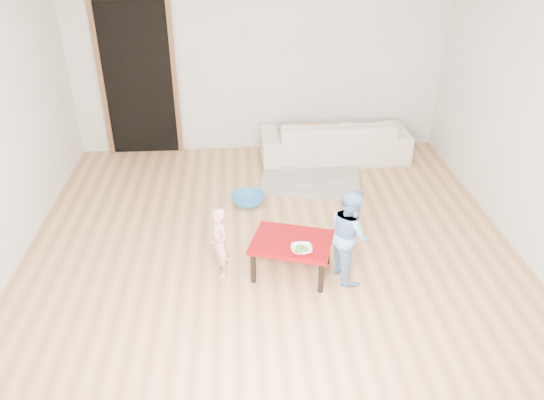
{
  "coord_description": "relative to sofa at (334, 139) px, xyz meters",
  "views": [
    {
      "loc": [
        -0.29,
        -4.53,
        3.13
      ],
      "look_at": [
        0.0,
        -0.2,
        0.65
      ],
      "focal_mm": 35.0,
      "sensor_mm": 36.0,
      "label": 1
    }
  ],
  "objects": [
    {
      "name": "cushion",
      "position": [
        -0.47,
        -0.14,
        0.15
      ],
      "size": [
        0.49,
        0.45,
        0.12
      ],
      "primitive_type": "cube",
      "rotation": [
        0.0,
        0.0,
        0.13
      ],
      "color": "orange",
      "rests_on": "sofa"
    },
    {
      "name": "basin",
      "position": [
        -1.2,
        -1.19,
        -0.23
      ],
      "size": [
        0.39,
        0.39,
        0.12
      ],
      "primitive_type": "imported",
      "color": "#337DC1",
      "rests_on": "floor"
    },
    {
      "name": "back_wall",
      "position": [
        -0.99,
        0.45,
        1.01
      ],
      "size": [
        5.0,
        0.02,
        2.6
      ],
      "primitive_type": "cube",
      "color": "beige",
      "rests_on": "floor"
    },
    {
      "name": "doorway",
      "position": [
        -2.59,
        0.43,
        0.74
      ],
      "size": [
        1.02,
        0.08,
        2.11
      ],
      "primitive_type": null,
      "color": "brown",
      "rests_on": "back_wall"
    },
    {
      "name": "sofa",
      "position": [
        0.0,
        0.0,
        0.0
      ],
      "size": [
        2.0,
        0.82,
        0.58
      ],
      "primitive_type": "imported",
      "rotation": [
        0.0,
        0.0,
        3.17
      ],
      "color": "white",
      "rests_on": "floor"
    },
    {
      "name": "broccoli",
      "position": [
        -0.76,
        -2.7,
        0.1
      ],
      "size": [
        0.12,
        0.12,
        0.06
      ],
      "primitive_type": null,
      "color": "#2D5919",
      "rests_on": "red_table"
    },
    {
      "name": "bowl",
      "position": [
        -0.76,
        -2.7,
        0.1
      ],
      "size": [
        0.19,
        0.19,
        0.05
      ],
      "primitive_type": "imported",
      "color": "white",
      "rests_on": "red_table"
    },
    {
      "name": "floor",
      "position": [
        -0.99,
        -2.05,
        -0.29
      ],
      "size": [
        5.0,
        5.0,
        0.01
      ],
      "primitive_type": "cube",
      "color": "#A97148",
      "rests_on": "ground"
    },
    {
      "name": "child_blue",
      "position": [
        -0.31,
        -2.59,
        0.17
      ],
      "size": [
        0.43,
        0.5,
        0.92
      ],
      "primitive_type": "imported",
      "rotation": [
        0.0,
        0.0,
        1.77
      ],
      "color": "#578ACA",
      "rests_on": "floor"
    },
    {
      "name": "child_pink",
      "position": [
        -1.51,
        -2.5,
        0.06
      ],
      "size": [
        0.28,
        0.31,
        0.7
      ],
      "primitive_type": "imported",
      "rotation": [
        0.0,
        0.0,
        -0.99
      ],
      "color": "#EE6C7E",
      "rests_on": "floor"
    },
    {
      "name": "red_table",
      "position": [
        -0.83,
        -2.52,
        -0.11
      ],
      "size": [
        0.86,
        0.74,
        0.36
      ],
      "primitive_type": null,
      "rotation": [
        0.0,
        0.0,
        -0.3
      ],
      "color": "maroon",
      "rests_on": "floor"
    },
    {
      "name": "right_wall",
      "position": [
        1.51,
        -2.05,
        1.01
      ],
      "size": [
        0.02,
        5.0,
        2.6
      ],
      "primitive_type": "cube",
      "color": "beige",
      "rests_on": "floor"
    },
    {
      "name": "blanket",
      "position": [
        -0.38,
        -0.61,
        -0.26
      ],
      "size": [
        1.4,
        1.24,
        0.06
      ],
      "primitive_type": null,
      "rotation": [
        0.0,
        0.0,
        -0.2
      ],
      "color": "#9D988A",
      "rests_on": "floor"
    }
  ]
}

